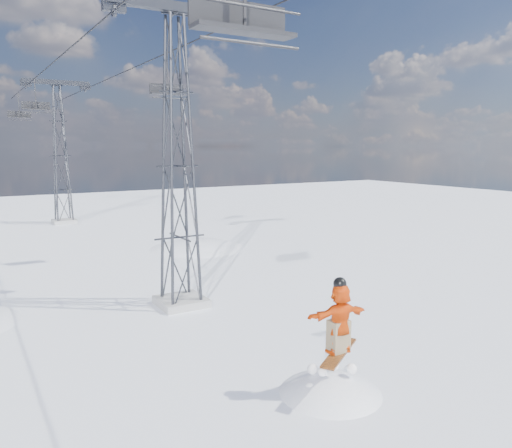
% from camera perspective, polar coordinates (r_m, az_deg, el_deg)
% --- Properties ---
extents(ground, '(120.00, 120.00, 0.00)m').
position_cam_1_polar(ground, '(13.36, 2.02, -19.01)').
color(ground, white).
rests_on(ground, ground).
extents(snow_terrain, '(39.00, 37.00, 22.00)m').
position_cam_1_polar(snow_terrain, '(34.98, -26.07, -19.01)').
color(snow_terrain, white).
rests_on(snow_terrain, ground).
extents(lift_tower_near, '(5.20, 1.80, 11.43)m').
position_cam_1_polar(lift_tower_near, '(19.33, -8.89, 6.45)').
color(lift_tower_near, '#999999').
rests_on(lift_tower_near, ground).
extents(lift_tower_far, '(5.20, 1.80, 11.43)m').
position_cam_1_polar(lift_tower_far, '(43.52, -21.44, 7.23)').
color(lift_tower_far, '#999999').
rests_on(lift_tower_far, ground).
extents(haul_cables, '(4.46, 51.00, 0.06)m').
position_cam_1_polar(haul_cables, '(30.63, -17.62, 17.10)').
color(haul_cables, black).
rests_on(haul_cables, ground).
extents(lift_chair_near, '(2.16, 0.62, 2.68)m').
position_cam_1_polar(lift_chair_near, '(10.54, -1.50, 22.33)').
color(lift_chair_near, black).
rests_on(lift_chair_near, ground).
extents(lift_chair_mid, '(1.81, 0.52, 2.24)m').
position_cam_1_polar(lift_chair_mid, '(26.42, -10.07, 14.83)').
color(lift_chair_mid, black).
rests_on(lift_chair_mid, ground).
extents(lift_chair_far, '(1.87, 0.54, 2.32)m').
position_cam_1_polar(lift_chair_far, '(38.66, -23.84, 12.19)').
color(lift_chair_far, black).
rests_on(lift_chair_far, ground).
extents(lift_chair_extra, '(1.91, 0.55, 2.36)m').
position_cam_1_polar(lift_chair_extra, '(49.10, -25.41, 11.18)').
color(lift_chair_extra, black).
rests_on(lift_chair_extra, ground).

